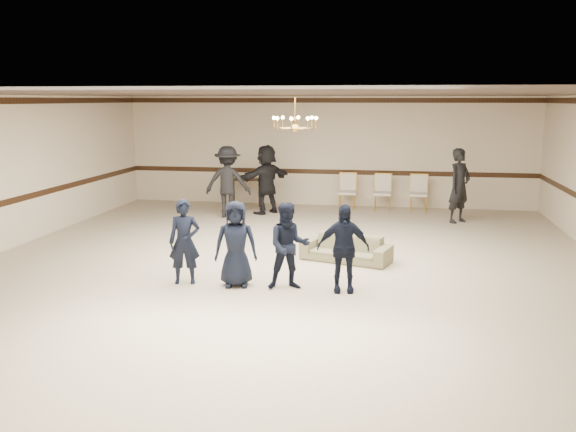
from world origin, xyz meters
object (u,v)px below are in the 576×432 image
adult_mid (266,179)px  banquet_chair_left (347,192)px  banquet_chair_mid (383,193)px  banquet_chair_right (419,194)px  settee (346,248)px  chandelier (295,112)px  adult_right (459,186)px  boy_b (236,244)px  adult_left (228,182)px  boy_a (184,242)px  console_table (246,192)px  boy_c (289,246)px  boy_d (343,248)px

adult_mid → banquet_chair_left: adult_mid is taller
banquet_chair_mid → banquet_chair_right: (1.00, 0.00, 0.00)m
settee → banquet_chair_left: size_ratio=1.69×
chandelier → adult_right: chandelier is taller
boy_b → adult_left: bearing=94.4°
banquet_chair_mid → boy_b: bearing=-102.7°
chandelier → boy_a: bearing=-123.5°
adult_right → console_table: (-5.94, 1.53, -0.54)m
boy_c → boy_a: bearing=165.4°
boy_a → boy_c: size_ratio=1.00×
adult_left → banquet_chair_right: 5.33m
boy_b → console_table: 8.00m
boy_c → banquet_chair_left: boy_c is taller
boy_d → banquet_chair_right: boy_d is taller
banquet_chair_left → adult_right: bearing=-26.6°
boy_d → banquet_chair_mid: 7.63m
adult_mid → adult_right: same height
boy_d → console_table: 8.57m
boy_c → boy_d: size_ratio=1.00×
banquet_chair_right → adult_right: bearing=-50.1°
chandelier → banquet_chair_left: chandelier is taller
boy_a → banquet_chair_mid: size_ratio=1.42×
boy_a → boy_c: bearing=-12.6°
boy_d → settee: (-0.10, 1.94, -0.48)m
boy_a → adult_left: (-0.86, 5.97, 0.22)m
settee → console_table: size_ratio=1.78×
boy_d → boy_b: bearing=172.1°
banquet_chair_right → console_table: (-5.00, 0.20, -0.10)m
chandelier → banquet_chair_left: bearing=82.9°
boy_d → banquet_chair_mid: (0.49, 7.61, -0.22)m
adult_mid → console_table: bearing=-103.8°
settee → adult_right: (2.53, 4.34, 0.70)m
boy_c → adult_right: (3.34, 6.27, 0.22)m
adult_left → adult_right: 6.01m
boy_c → banquet_chair_left: 7.62m
chandelier → boy_c: size_ratio=0.65×
banquet_chair_left → settee: bearing=-88.1°
boy_c → adult_mid: adult_mid is taller
boy_b → adult_right: 7.57m
boy_b → adult_mid: size_ratio=0.77×
banquet_chair_mid → chandelier: bearing=-103.3°
boy_b → banquet_chair_right: bearing=54.6°
adult_mid → boy_a: bearing=39.2°
boy_b → adult_right: size_ratio=0.77×
chandelier → boy_b: chandelier is taller
boy_c → adult_mid: (-1.76, 6.67, 0.22)m
adult_mid → console_table: size_ratio=1.96×
adult_right → banquet_chair_right: (-0.94, 1.33, -0.44)m
boy_c → banquet_chair_right: bearing=58.0°
banquet_chair_left → banquet_chair_mid: 1.00m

